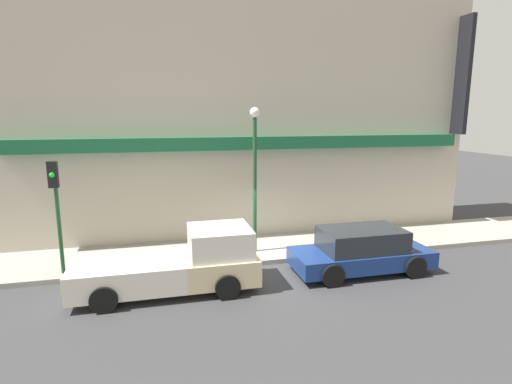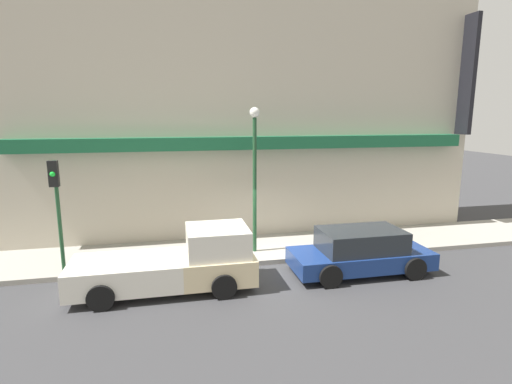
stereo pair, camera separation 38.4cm
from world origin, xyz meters
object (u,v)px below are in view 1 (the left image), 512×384
(parked_car, at_px, (361,251))
(traffic_light, at_px, (56,197))
(pickup_truck, at_px, (180,264))
(fire_hydrant, at_px, (214,247))
(street_lamp, at_px, (255,163))

(parked_car, height_order, traffic_light, traffic_light)
(pickup_truck, height_order, fire_hydrant, pickup_truck)
(pickup_truck, relative_size, fire_hydrant, 7.15)
(street_lamp, bearing_deg, parked_car, -37.54)
(pickup_truck, relative_size, traffic_light, 1.48)
(fire_hydrant, bearing_deg, street_lamp, 8.20)
(parked_car, relative_size, fire_hydrant, 6.17)
(pickup_truck, relative_size, street_lamp, 1.02)
(pickup_truck, bearing_deg, parked_car, 2.28)
(parked_car, distance_m, fire_hydrant, 5.09)
(pickup_truck, xyz_separation_m, parked_car, (5.92, 0.00, -0.08))
(fire_hydrant, bearing_deg, pickup_truck, -121.59)
(traffic_light, bearing_deg, street_lamp, 5.89)
(pickup_truck, relative_size, parked_car, 1.16)
(street_lamp, height_order, traffic_light, street_lamp)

